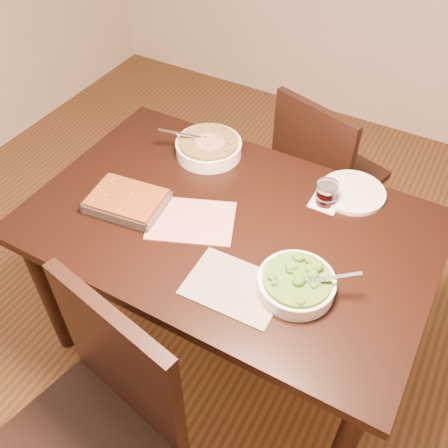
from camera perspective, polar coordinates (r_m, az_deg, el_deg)
name	(u,v)px	position (r m, az deg, el deg)	size (l,w,h in m)	color
ground	(228,337)	(2.33, 0.41, -12.84)	(4.00, 4.00, 0.00)	#432C13
table	(229,240)	(1.80, 0.52, -1.88)	(1.40, 0.90, 0.75)	black
magazine_a	(192,221)	(1.74, -3.73, 0.39)	(0.29, 0.22, 0.01)	#A32E46
magazine_b	(234,287)	(1.55, 1.20, -7.18)	(0.29, 0.21, 0.01)	#242229
coaster	(325,202)	(1.84, 11.45, 2.42)	(0.10, 0.10, 0.00)	white
stew_bowl	(209,147)	(2.00, -1.77, 8.82)	(0.27, 0.26, 0.10)	white
broccoli_bowl	(296,283)	(1.53, 8.27, -6.71)	(0.26, 0.24, 0.09)	white
baking_dish	(127,201)	(1.81, -11.02, 2.55)	(0.29, 0.23, 0.05)	silver
wine_tumbler	(327,193)	(1.81, 11.66, 3.51)	(0.08, 0.08, 0.09)	black
dinner_plate	(353,192)	(1.90, 14.48, 3.54)	(0.24, 0.24, 0.02)	silver
chair_near	(97,421)	(1.60, -14.27, -20.98)	(0.54, 0.54, 0.98)	black
chair_far	(322,170)	(2.39, 11.10, 6.04)	(0.52, 0.52, 0.89)	black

